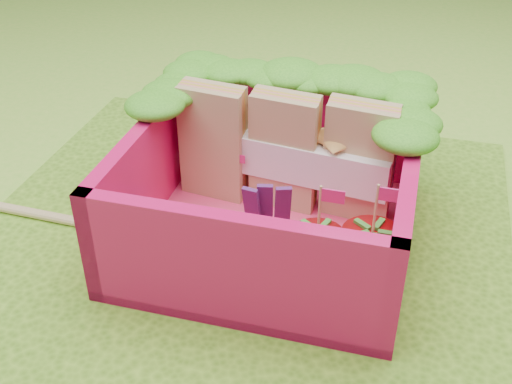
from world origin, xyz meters
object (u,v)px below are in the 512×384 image
Objects in this scene: chopsticks at (37,214)px; bento_box at (272,190)px; strawberry_left at (317,253)px; broccoli at (153,221)px; sandwich_stack at (285,152)px; strawberry_right at (370,257)px.

bento_box is at bearing 7.59° from chopsticks.
broccoli is at bearing -177.89° from strawberry_left.
broccoli is (-0.48, -0.56, -0.12)m from sandwich_stack.
broccoli is 0.75m from strawberry_left.
chopsticks is at bearing 168.07° from broccoli.
sandwich_stack is at bearing 18.83° from chopsticks.
bento_box reaches higher than strawberry_left.
chopsticks is at bearing -161.17° from sandwich_stack.
strawberry_right is at bearing 2.95° from broccoli.
sandwich_stack is 0.75m from broccoli.
strawberry_right is 0.22× the size of chopsticks.
broccoli reaches higher than chopsticks.
broccoli is (-0.47, -0.31, -0.05)m from bento_box.
chopsticks is at bearing 176.51° from strawberry_right.
strawberry_left is (0.27, -0.54, -0.17)m from sandwich_stack.
sandwich_stack is 2.17× the size of strawberry_right.
broccoli is 0.67× the size of strawberry_left.
strawberry_right is at bearing 5.72° from strawberry_left.
bento_box is 2.75× the size of strawberry_left.
strawberry_left reaches higher than broccoli.
chopsticks is (-1.47, 0.13, -0.15)m from strawberry_left.
broccoli is at bearing -130.23° from sandwich_stack.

